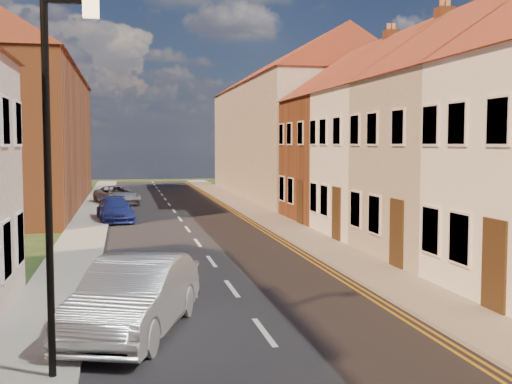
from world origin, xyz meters
TOP-DOWN VIEW (x-y plane):
  - road at (0.00, 30.00)m, footprint 7.00×90.00m
  - pavement_left at (-4.40, 30.00)m, footprint 1.80×90.00m
  - pavement_right at (4.40, 30.00)m, footprint 1.80×90.00m
  - cottage_r_pink at (9.30, 28.90)m, footprint 8.30×6.00m
  - cottage_r_white_far at (9.30, 34.30)m, footprint 8.30×5.20m
  - cottage_r_cream_far at (9.30, 39.70)m, footprint 8.30×6.00m
  - block_right_far at (9.30, 55.00)m, footprint 8.30×24.20m
  - block_left_far at (-9.30, 50.00)m, footprint 8.30×24.20m
  - lamppost at (-3.81, 20.00)m, footprint 0.88×0.15m
  - car_mid at (-2.56, 22.43)m, footprint 3.05×4.95m
  - car_far at (-3.20, 41.75)m, footprint 2.08×4.15m
  - car_distant at (-3.20, 50.59)m, footprint 3.29×4.71m

SIDE VIEW (x-z plane):
  - road at x=0.00m, z-range 0.00..0.02m
  - pavement_left at x=-4.40m, z-range 0.00..0.12m
  - pavement_right at x=4.40m, z-range 0.00..0.12m
  - car_far at x=-3.20m, z-range 0.00..1.16m
  - car_distant at x=-3.20m, z-range 0.00..1.20m
  - car_mid at x=-2.56m, z-range 0.00..1.54m
  - lamppost at x=-3.81m, z-range 0.54..6.54m
  - cottage_r_pink at x=9.30m, z-range -0.03..8.97m
  - cottage_r_cream_far at x=9.30m, z-range -0.03..8.97m
  - cottage_r_white_far at x=9.30m, z-range -0.02..8.98m
  - block_right_far at x=9.30m, z-range 0.04..10.54m
  - block_left_far at x=-9.30m, z-range 0.04..10.54m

